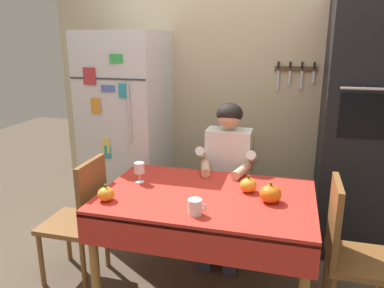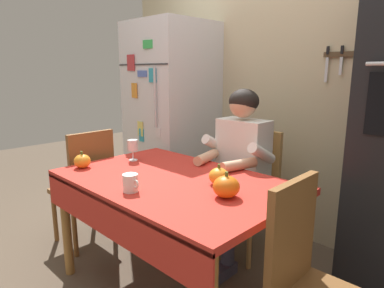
{
  "view_description": "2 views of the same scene",
  "coord_description": "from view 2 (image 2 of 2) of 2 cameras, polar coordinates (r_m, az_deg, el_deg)",
  "views": [
    {
      "loc": [
        0.5,
        -2.14,
        1.74
      ],
      "look_at": [
        -0.12,
        0.17,
        1.06
      ],
      "focal_mm": 34.97,
      "sensor_mm": 36.0,
      "label": 1
    },
    {
      "loc": [
        1.4,
        -1.18,
        1.36
      ],
      "look_at": [
        0.09,
        0.17,
        0.95
      ],
      "focal_mm": 31.23,
      "sensor_mm": 36.0,
      "label": 2
    }
  ],
  "objects": [
    {
      "name": "chair_behind_person",
      "position": [
        2.61,
        10.07,
        -6.96
      ],
      "size": [
        0.4,
        0.4,
        0.93
      ],
      "color": "tan",
      "rests_on": "ground"
    },
    {
      "name": "wine_glass",
      "position": [
        2.4,
        -10.1,
        -0.35
      ],
      "size": [
        0.07,
        0.07,
        0.15
      ],
      "color": "white",
      "rests_on": "dining_table"
    },
    {
      "name": "chair_left_side",
      "position": [
        2.73,
        -17.51,
        -6.45
      ],
      "size": [
        0.4,
        0.4,
        0.93
      ],
      "color": "brown",
      "rests_on": "ground"
    },
    {
      "name": "pumpkin_small",
      "position": [
        1.7,
        5.87,
        -7.26
      ],
      "size": [
        0.14,
        0.14,
        0.13
      ],
      "color": "orange",
      "rests_on": "dining_table"
    },
    {
      "name": "refrigerator",
      "position": [
        3.21,
        -3.41,
        4.02
      ],
      "size": [
        0.68,
        0.71,
        1.8
      ],
      "color": "silver",
      "rests_on": "ground"
    },
    {
      "name": "seated_person",
      "position": [
        2.39,
        7.71,
        -2.97
      ],
      "size": [
        0.47,
        0.55,
        1.25
      ],
      "color": "#38384C",
      "rests_on": "ground"
    },
    {
      "name": "pumpkin_large",
      "position": [
        1.89,
        4.6,
        -5.49
      ],
      "size": [
        0.11,
        0.11,
        0.12
      ],
      "color": "orange",
      "rests_on": "dining_table"
    },
    {
      "name": "pumpkin_medium",
      "position": [
        2.31,
        -18.23,
        -2.79
      ],
      "size": [
        0.11,
        0.11,
        0.11
      ],
      "color": "orange",
      "rests_on": "dining_table"
    },
    {
      "name": "chair_right_side",
      "position": [
        1.57,
        19.69,
        -21.32
      ],
      "size": [
        0.4,
        0.4,
        0.93
      ],
      "color": "brown",
      "rests_on": "ground"
    },
    {
      "name": "back_wall_assembly",
      "position": [
        2.87,
        16.44,
        10.57
      ],
      "size": [
        3.7,
        0.13,
        2.6
      ],
      "color": "#BCAD89",
      "rests_on": "ground"
    },
    {
      "name": "dining_table",
      "position": [
        2.01,
        -3.67,
        -8.29
      ],
      "size": [
        1.4,
        0.9,
        0.74
      ],
      "color": "#9E6B33",
      "rests_on": "ground"
    },
    {
      "name": "coffee_mug",
      "position": [
        1.8,
        -10.39,
        -6.57
      ],
      "size": [
        0.11,
        0.08,
        0.1
      ],
      "color": "white",
      "rests_on": "dining_table"
    }
  ]
}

